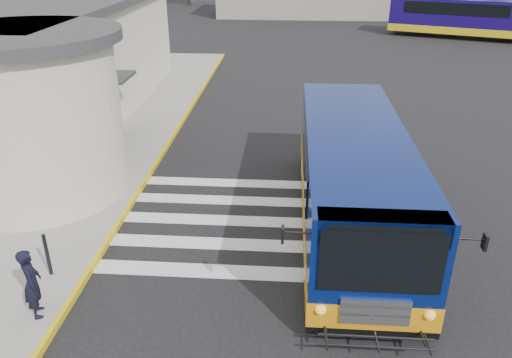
# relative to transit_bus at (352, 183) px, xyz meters

# --- Properties ---
(ground) EXTENTS (140.00, 140.00, 0.00)m
(ground) POSITION_rel_transit_bus_xyz_m (-2.29, 0.86, -1.33)
(ground) COLOR black
(ground) RESTS_ON ground
(sidewalk) EXTENTS (10.00, 34.00, 0.15)m
(sidewalk) POSITION_rel_transit_bus_xyz_m (-11.29, 4.86, -1.26)
(sidewalk) COLOR gray
(sidewalk) RESTS_ON ground
(curb_strip) EXTENTS (0.12, 34.00, 0.16)m
(curb_strip) POSITION_rel_transit_bus_xyz_m (-6.34, 4.86, -1.25)
(curb_strip) COLOR gold
(curb_strip) RESTS_ON ground
(station_building) EXTENTS (12.70, 18.70, 4.80)m
(station_building) POSITION_rel_transit_bus_xyz_m (-13.13, 7.76, 1.23)
(station_building) COLOR beige
(station_building) RESTS_ON ground
(crosswalk) EXTENTS (8.00, 5.35, 0.01)m
(crosswalk) POSITION_rel_transit_bus_xyz_m (-2.79, 0.06, -1.33)
(crosswalk) COLOR silver
(crosswalk) RESTS_ON ground
(transit_bus) EXTENTS (3.60, 9.90, 2.79)m
(transit_bus) POSITION_rel_transit_bus_xyz_m (0.00, 0.00, 0.00)
(transit_bus) COLOR #071753
(transit_bus) RESTS_ON ground
(pedestrian_a) EXTENTS (0.59, 0.68, 1.56)m
(pedestrian_a) POSITION_rel_transit_bus_xyz_m (-6.79, -4.24, -0.40)
(pedestrian_a) COLOR black
(pedestrian_a) RESTS_ON sidewalk
(bollard) EXTENTS (0.09, 0.09, 1.07)m
(bollard) POSITION_rel_transit_bus_xyz_m (-7.13, -2.90, -0.65)
(bollard) COLOR black
(bollard) RESTS_ON sidewalk
(far_bus_a) EXTENTS (10.32, 6.25, 2.58)m
(far_bus_a) POSITION_rel_transit_bus_xyz_m (11.24, 30.45, 0.34)
(far_bus_a) COLOR #140751
(far_bus_a) RESTS_ON ground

